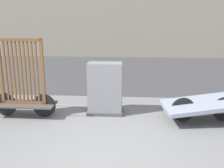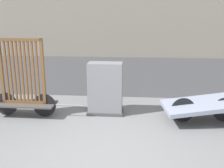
# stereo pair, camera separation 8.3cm
# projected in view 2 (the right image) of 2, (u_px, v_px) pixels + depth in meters

# --- Properties ---
(ground_plane) EXTENTS (60.00, 60.00, 0.00)m
(ground_plane) POSITION_uv_depth(u_px,v_px,m) (103.00, 159.00, 4.56)
(ground_plane) COLOR slate
(road_strip) EXTENTS (56.00, 7.71, 0.01)m
(road_strip) POSITION_uv_depth(u_px,v_px,m) (122.00, 71.00, 11.74)
(road_strip) COLOR #424244
(road_strip) RESTS_ON ground_plane
(bike_cart_with_bedframe) EXTENTS (2.23, 0.59, 1.91)m
(bike_cart_with_bedframe) POSITION_uv_depth(u_px,v_px,m) (24.00, 89.00, 6.35)
(bike_cart_with_bedframe) COLOR #4C4742
(bike_cart_with_bedframe) RESTS_ON ground_plane
(bike_cart_with_mattress) EXTENTS (2.44, 1.25, 0.58)m
(bike_cart_with_mattress) POSITION_uv_depth(u_px,v_px,m) (204.00, 105.00, 6.07)
(bike_cart_with_mattress) COLOR #4C4742
(bike_cart_with_mattress) RESTS_ON ground_plane
(utility_cabinet) EXTENTS (0.90, 0.49, 1.30)m
(utility_cabinet) POSITION_uv_depth(u_px,v_px,m) (105.00, 90.00, 6.53)
(utility_cabinet) COLOR #4C4C4C
(utility_cabinet) RESTS_ON ground_plane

